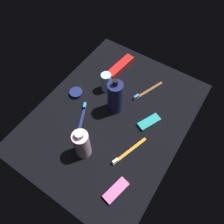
# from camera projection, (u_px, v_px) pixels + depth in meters

# --- Properties ---
(ground_plane) EXTENTS (0.84, 0.64, 0.01)m
(ground_plane) POSITION_uv_depth(u_px,v_px,m) (112.00, 116.00, 0.99)
(ground_plane) COLOR black
(lotion_bottle) EXTENTS (0.07, 0.07, 0.20)m
(lotion_bottle) POSITION_uv_depth(u_px,v_px,m) (115.00, 97.00, 0.94)
(lotion_bottle) COLOR #1A1E4B
(lotion_bottle) RESTS_ON ground_plane
(bodywash_bottle) EXTENTS (0.06, 0.06, 0.17)m
(bodywash_bottle) POSITION_uv_depth(u_px,v_px,m) (82.00, 144.00, 0.83)
(bodywash_bottle) COLOR silver
(bodywash_bottle) RESTS_ON ground_plane
(deodorant_stick) EXTENTS (0.05, 0.05, 0.10)m
(deodorant_stick) POSITION_uv_depth(u_px,v_px,m) (106.00, 82.00, 1.03)
(deodorant_stick) COLOR silver
(deodorant_stick) RESTS_ON ground_plane
(toothbrush_brown) EXTENTS (0.17, 0.08, 0.02)m
(toothbrush_brown) POSITION_uv_depth(u_px,v_px,m) (146.00, 91.00, 1.05)
(toothbrush_brown) COLOR brown
(toothbrush_brown) RESTS_ON ground_plane
(toothbrush_navy) EXTENTS (0.17, 0.09, 0.02)m
(toothbrush_navy) POSITION_uv_depth(u_px,v_px,m) (82.00, 118.00, 0.97)
(toothbrush_navy) COLOR navy
(toothbrush_navy) RESTS_ON ground_plane
(toothbrush_orange) EXTENTS (0.17, 0.07, 0.02)m
(toothbrush_orange) POSITION_uv_depth(u_px,v_px,m) (127.00, 152.00, 0.89)
(toothbrush_orange) COLOR orange
(toothbrush_orange) RESTS_ON ground_plane
(toothpaste_box_red) EXTENTS (0.18, 0.06, 0.03)m
(toothpaste_box_red) POSITION_uv_depth(u_px,v_px,m) (120.00, 67.00, 1.13)
(toothpaste_box_red) COLOR red
(toothpaste_box_red) RESTS_ON ground_plane
(snack_bar_pink) EXTENTS (0.11, 0.06, 0.01)m
(snack_bar_pink) POSITION_uv_depth(u_px,v_px,m) (116.00, 190.00, 0.80)
(snack_bar_pink) COLOR #E55999
(snack_bar_pink) RESTS_ON ground_plane
(snack_bar_teal) EXTENTS (0.11, 0.08, 0.01)m
(snack_bar_teal) POSITION_uv_depth(u_px,v_px,m) (149.00, 122.00, 0.96)
(snack_bar_teal) COLOR teal
(snack_bar_teal) RESTS_ON ground_plane
(cream_tin_left) EXTENTS (0.06, 0.06, 0.02)m
(cream_tin_left) POSITION_uv_depth(u_px,v_px,m) (76.00, 93.00, 1.04)
(cream_tin_left) COLOR navy
(cream_tin_left) RESTS_ON ground_plane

